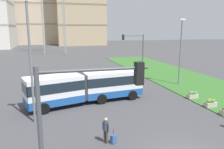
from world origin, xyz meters
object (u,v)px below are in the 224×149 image
at_px(pedestrian_crossing, 106,129).
at_px(apartment_tower_westcentre, 38,6).
at_px(rolling_suitcase, 113,139).
at_px(streetlight_median, 181,49).
at_px(streetlight_left, 30,58).
at_px(articulated_bus, 87,86).
at_px(flower_planter_3, 193,95).
at_px(traffic_light_near_left, 77,122).
at_px(flower_planter_2, 211,103).
at_px(traffic_light_far_right, 136,48).

relative_size(pedestrian_crossing, apartment_tower_westcentre, 0.05).
distance_m(rolling_suitcase, streetlight_median, 18.33).
bearing_deg(streetlight_left, articulated_bus, 38.22).
bearing_deg(streetlight_left, pedestrian_crossing, -45.32).
xyz_separation_m(articulated_bus, apartment_tower_westcentre, (-7.61, 99.08, 17.13)).
relative_size(pedestrian_crossing, streetlight_median, 0.20).
bearing_deg(flower_planter_3, streetlight_median, 71.66).
bearing_deg(traffic_light_near_left, flower_planter_2, 35.52).
xyz_separation_m(articulated_bus, pedestrian_crossing, (-0.15, -8.46, -0.65)).
height_order(traffic_light_near_left, streetlight_left, streetlight_left).
xyz_separation_m(traffic_light_near_left, streetlight_median, (15.53, 18.23, 0.51)).
bearing_deg(flower_planter_2, rolling_suitcase, -159.41).
height_order(pedestrian_crossing, rolling_suitcase, pedestrian_crossing).
bearing_deg(apartment_tower_westcentre, traffic_light_far_right, -79.04).
height_order(flower_planter_2, streetlight_median, streetlight_median).
bearing_deg(flower_planter_3, pedestrian_crossing, -149.46).
xyz_separation_m(rolling_suitcase, flower_planter_3, (10.73, 6.80, 0.11)).
bearing_deg(articulated_bus, apartment_tower_westcentre, 94.39).
bearing_deg(articulated_bus, flower_planter_2, -22.78).
height_order(rolling_suitcase, apartment_tower_westcentre, apartment_tower_westcentre).
distance_m(streetlight_left, streetlight_median, 19.30).
bearing_deg(flower_planter_3, traffic_light_far_right, 96.90).
bearing_deg(streetlight_left, rolling_suitcase, -43.87).
bearing_deg(pedestrian_crossing, traffic_light_far_right, 63.15).
distance_m(rolling_suitcase, streetlight_left, 8.57).
distance_m(articulated_bus, rolling_suitcase, 8.77).
bearing_deg(streetlight_median, traffic_light_near_left, -130.44).
xyz_separation_m(rolling_suitcase, traffic_light_far_right, (9.22, 19.30, 4.09)).
bearing_deg(pedestrian_crossing, rolling_suitcase, -23.96).
xyz_separation_m(pedestrian_crossing, rolling_suitcase, (0.45, -0.20, -0.69)).
bearing_deg(traffic_light_near_left, rolling_suitcase, 63.03).
xyz_separation_m(articulated_bus, traffic_light_near_left, (-2.60, -14.37, 2.57)).
height_order(traffic_light_far_right, apartment_tower_westcentre, apartment_tower_westcentre).
distance_m(articulated_bus, streetlight_left, 7.04).
distance_m(traffic_light_far_right, apartment_tower_westcentre, 91.23).
bearing_deg(flower_planter_3, articulated_bus, 170.39).
distance_m(articulated_bus, streetlight_median, 13.84).
height_order(articulated_bus, traffic_light_far_right, traffic_light_far_right).
xyz_separation_m(pedestrian_crossing, streetlight_median, (13.08, 12.33, 3.73)).
bearing_deg(traffic_light_near_left, streetlight_median, 49.56).
xyz_separation_m(articulated_bus, rolling_suitcase, (0.30, -8.66, -1.34)).
xyz_separation_m(traffic_light_far_right, apartment_tower_westcentre, (-17.13, 88.44, 14.38)).
height_order(articulated_bus, flower_planter_2, articulated_bus).
height_order(pedestrian_crossing, traffic_light_far_right, traffic_light_far_right).
distance_m(pedestrian_crossing, apartment_tower_westcentre, 109.26).
bearing_deg(flower_planter_2, pedestrian_crossing, -161.09).
relative_size(rolling_suitcase, flower_planter_3, 0.88).
xyz_separation_m(rolling_suitcase, flower_planter_2, (10.73, 4.03, 0.11)).
bearing_deg(traffic_light_far_right, pedestrian_crossing, -116.85).
relative_size(traffic_light_far_right, streetlight_left, 0.69).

